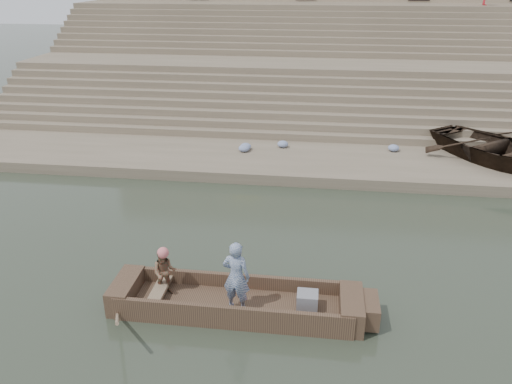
% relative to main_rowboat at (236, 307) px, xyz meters
% --- Properties ---
extents(ground, '(120.00, 120.00, 0.00)m').
position_rel_main_rowboat_xyz_m(ground, '(2.34, 1.24, -0.11)').
color(ground, '#2B3528').
rests_on(ground, ground).
extents(lower_landing, '(32.00, 4.00, 0.40)m').
position_rel_main_rowboat_xyz_m(lower_landing, '(2.34, 9.24, 0.09)').
color(lower_landing, '#82725D').
rests_on(lower_landing, ground).
extents(mid_landing, '(32.00, 3.00, 2.80)m').
position_rel_main_rowboat_xyz_m(mid_landing, '(2.34, 16.74, 1.29)').
color(mid_landing, '#82725D').
rests_on(mid_landing, ground).
extents(upper_landing, '(32.00, 3.00, 5.20)m').
position_rel_main_rowboat_xyz_m(upper_landing, '(2.34, 23.74, 2.49)').
color(upper_landing, '#82725D').
rests_on(upper_landing, ground).
extents(ghat_steps, '(32.00, 11.00, 5.20)m').
position_rel_main_rowboat_xyz_m(ghat_steps, '(2.34, 18.43, 1.69)').
color(ghat_steps, '#82725D').
rests_on(ghat_steps, ground).
extents(main_rowboat, '(5.00, 1.30, 0.22)m').
position_rel_main_rowboat_xyz_m(main_rowboat, '(0.00, 0.00, 0.00)').
color(main_rowboat, brown).
rests_on(main_rowboat, ground).
extents(rowboat_trim, '(6.04, 2.63, 1.80)m').
position_rel_main_rowboat_xyz_m(rowboat_trim, '(0.21, -0.01, 0.20)').
color(rowboat_trim, brown).
rests_on(rowboat_trim, ground).
extents(standing_man, '(0.66, 0.49, 1.65)m').
position_rel_main_rowboat_xyz_m(standing_man, '(0.06, -0.20, 0.94)').
color(standing_man, navy).
rests_on(standing_man, main_rowboat).
extents(rowing_man, '(0.63, 0.53, 1.13)m').
position_rel_main_rowboat_xyz_m(rowing_man, '(-1.65, 0.15, 0.68)').
color(rowing_man, '#246E45').
rests_on(rowing_man, main_rowboat).
extents(television, '(0.46, 0.42, 0.40)m').
position_rel_main_rowboat_xyz_m(television, '(1.58, 0.00, 0.31)').
color(television, slate).
rests_on(television, main_rowboat).
extents(beached_rowboat, '(6.15, 6.41, 1.08)m').
position_rel_main_rowboat_xyz_m(beached_rowboat, '(8.27, 9.82, 0.83)').
color(beached_rowboat, '#2D2116').
rests_on(beached_rowboat, lower_landing).
extents(cloth_bundles, '(11.66, 2.63, 0.26)m').
position_rel_main_rowboat_xyz_m(cloth_bundles, '(2.44, 9.75, 0.42)').
color(cloth_bundles, '#3F5999').
rests_on(cloth_bundles, lower_landing).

